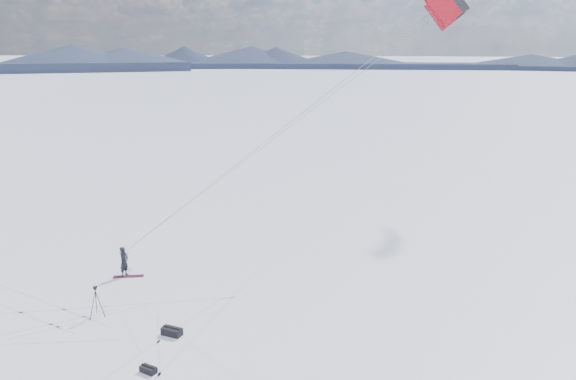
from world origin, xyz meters
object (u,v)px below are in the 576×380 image
at_px(snowboard, 129,276).
at_px(gear_bag_b, 148,369).
at_px(tripod, 96,297).
at_px(gear_bag_a, 172,331).
at_px(snowkiter, 125,276).

height_order(snowboard, gear_bag_b, gear_bag_b).
bearing_deg(tripod, gear_bag_b, -44.75).
relative_size(gear_bag_a, gear_bag_b, 1.29).
bearing_deg(gear_bag_b, snowboard, 139.98).
bearing_deg(gear_bag_b, gear_bag_a, 113.89).
bearing_deg(gear_bag_a, gear_bag_b, -73.16).
bearing_deg(gear_bag_a, snowkiter, 143.91).
xyz_separation_m(snowboard, gear_bag_a, (5.74, -4.29, 0.15)).
height_order(snowkiter, gear_bag_b, snowkiter).
relative_size(snowboard, gear_bag_a, 1.82).
bearing_deg(snowkiter, gear_bag_a, -131.63).
height_order(snowkiter, snowboard, snowkiter).
xyz_separation_m(snowkiter, snowboard, (0.23, -0.01, 0.02)).
xyz_separation_m(snowboard, tripod, (1.71, -4.25, 0.93)).
bearing_deg(tripod, snowboard, 96.70).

